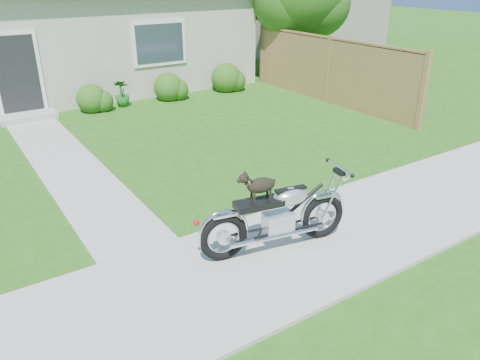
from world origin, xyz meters
name	(u,v)px	position (x,y,z in m)	size (l,w,h in m)	color
ground	(275,256)	(0.00, 0.00, 0.00)	(80.00, 80.00, 0.00)	#235114
sidewalk	(275,255)	(0.00, 0.00, 0.02)	(24.00, 2.20, 0.04)	#9E9B93
walkway	(65,163)	(-1.50, 5.00, 0.01)	(1.20, 8.00, 0.03)	#9E9B93
house	(44,20)	(0.00, 11.99, 2.16)	(12.60, 7.03, 4.50)	beige
fence	(328,70)	(6.30, 5.75, 0.94)	(0.12, 6.62, 1.90)	#8C623F
shrub_row	(67,100)	(-0.48, 8.50, 0.40)	(10.64, 1.07, 1.07)	#295416
potted_plant_right	(122,93)	(1.05, 8.55, 0.38)	(0.43, 0.43, 0.76)	#195B1A
motorcycle_with_dog	(278,214)	(0.13, 0.13, 0.56)	(2.21, 0.75, 1.20)	black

